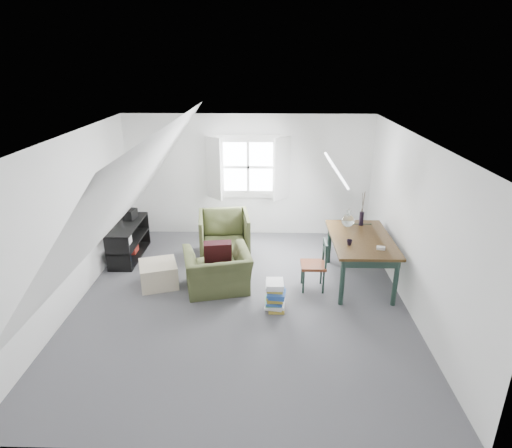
{
  "coord_description": "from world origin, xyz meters",
  "views": [
    {
      "loc": [
        0.38,
        -5.76,
        3.51
      ],
      "look_at": [
        0.21,
        0.6,
        1.03
      ],
      "focal_mm": 30.0,
      "sensor_mm": 36.0,
      "label": 1
    }
  ],
  "objects_px": {
    "magazine_stack": "(275,296)",
    "armchair_near": "(218,289)",
    "dining_chair_near": "(315,264)",
    "media_shelf": "(128,243)",
    "dining_chair_far": "(358,241)",
    "ottoman": "(159,274)",
    "armchair_far": "(225,256)",
    "dining_table": "(361,244)"
  },
  "relations": [
    {
      "from": "dining_chair_far",
      "to": "armchair_far",
      "type": "bearing_deg",
      "value": -17.96
    },
    {
      "from": "ottoman",
      "to": "magazine_stack",
      "type": "bearing_deg",
      "value": -19.69
    },
    {
      "from": "armchair_far",
      "to": "media_shelf",
      "type": "bearing_deg",
      "value": 175.8
    },
    {
      "from": "armchair_near",
      "to": "media_shelf",
      "type": "height_order",
      "value": "media_shelf"
    },
    {
      "from": "media_shelf",
      "to": "armchair_far",
      "type": "bearing_deg",
      "value": -0.99
    },
    {
      "from": "dining_table",
      "to": "magazine_stack",
      "type": "height_order",
      "value": "dining_table"
    },
    {
      "from": "dining_chair_near",
      "to": "media_shelf",
      "type": "height_order",
      "value": "dining_chair_near"
    },
    {
      "from": "armchair_near",
      "to": "dining_chair_far",
      "type": "bearing_deg",
      "value": -170.59
    },
    {
      "from": "dining_chair_far",
      "to": "dining_chair_near",
      "type": "height_order",
      "value": "dining_chair_near"
    },
    {
      "from": "armchair_far",
      "to": "magazine_stack",
      "type": "xyz_separation_m",
      "value": [
        0.93,
        -1.82,
        0.22
      ]
    },
    {
      "from": "armchair_near",
      "to": "dining_chair_far",
      "type": "relative_size",
      "value": 1.25
    },
    {
      "from": "magazine_stack",
      "to": "dining_chair_near",
      "type": "bearing_deg",
      "value": 44.39
    },
    {
      "from": "armchair_far",
      "to": "dining_table",
      "type": "bearing_deg",
      "value": -30.0
    },
    {
      "from": "dining_chair_far",
      "to": "dining_chair_near",
      "type": "xyz_separation_m",
      "value": [
        -0.88,
        -0.97,
        0.01
      ]
    },
    {
      "from": "ottoman",
      "to": "magazine_stack",
      "type": "height_order",
      "value": "magazine_stack"
    },
    {
      "from": "armchair_far",
      "to": "magazine_stack",
      "type": "relative_size",
      "value": 2.11
    },
    {
      "from": "dining_chair_far",
      "to": "media_shelf",
      "type": "height_order",
      "value": "dining_chair_far"
    },
    {
      "from": "ottoman",
      "to": "magazine_stack",
      "type": "xyz_separation_m",
      "value": [
        1.91,
        -0.68,
        0.03
      ]
    },
    {
      "from": "dining_chair_near",
      "to": "magazine_stack",
      "type": "xyz_separation_m",
      "value": [
        -0.64,
        -0.63,
        -0.21
      ]
    },
    {
      "from": "armchair_far",
      "to": "ottoman",
      "type": "relative_size",
      "value": 1.61
    },
    {
      "from": "dining_table",
      "to": "media_shelf",
      "type": "xyz_separation_m",
      "value": [
        -4.11,
        0.83,
        -0.4
      ]
    },
    {
      "from": "magazine_stack",
      "to": "dining_table",
      "type": "bearing_deg",
      "value": 32.0
    },
    {
      "from": "armchair_near",
      "to": "media_shelf",
      "type": "bearing_deg",
      "value": -46.65
    },
    {
      "from": "ottoman",
      "to": "dining_chair_far",
      "type": "relative_size",
      "value": 0.72
    },
    {
      "from": "dining_chair_far",
      "to": "magazine_stack",
      "type": "bearing_deg",
      "value": 33.53
    },
    {
      "from": "ottoman",
      "to": "dining_chair_far",
      "type": "bearing_deg",
      "value": 15.06
    },
    {
      "from": "armchair_far",
      "to": "media_shelf",
      "type": "distance_m",
      "value": 1.81
    },
    {
      "from": "armchair_far",
      "to": "dining_chair_near",
      "type": "xyz_separation_m",
      "value": [
        1.57,
        -1.19,
        0.43
      ]
    },
    {
      "from": "dining_table",
      "to": "media_shelf",
      "type": "height_order",
      "value": "dining_table"
    },
    {
      "from": "magazine_stack",
      "to": "armchair_near",
      "type": "bearing_deg",
      "value": 149.0
    },
    {
      "from": "armchair_near",
      "to": "armchair_far",
      "type": "relative_size",
      "value": 1.09
    },
    {
      "from": "armchair_near",
      "to": "dining_chair_near",
      "type": "distance_m",
      "value": 1.63
    },
    {
      "from": "ottoman",
      "to": "dining_table",
      "type": "relative_size",
      "value": 0.36
    },
    {
      "from": "armchair_far",
      "to": "armchair_near",
      "type": "bearing_deg",
      "value": -97.51
    },
    {
      "from": "armchair_near",
      "to": "dining_chair_near",
      "type": "relative_size",
      "value": 1.23
    },
    {
      "from": "ottoman",
      "to": "dining_table",
      "type": "bearing_deg",
      "value": 3.28
    },
    {
      "from": "armchair_far",
      "to": "dining_chair_far",
      "type": "xyz_separation_m",
      "value": [
        2.45,
        -0.21,
        0.42
      ]
    },
    {
      "from": "armchair_near",
      "to": "media_shelf",
      "type": "relative_size",
      "value": 0.79
    },
    {
      "from": "ottoman",
      "to": "magazine_stack",
      "type": "relative_size",
      "value": 1.31
    },
    {
      "from": "dining_chair_far",
      "to": "magazine_stack",
      "type": "xyz_separation_m",
      "value": [
        -1.52,
        -1.61,
        -0.2
      ]
    },
    {
      "from": "dining_chair_near",
      "to": "media_shelf",
      "type": "xyz_separation_m",
      "value": [
        -3.36,
        1.08,
        -0.13
      ]
    },
    {
      "from": "armchair_far",
      "to": "magazine_stack",
      "type": "height_order",
      "value": "magazine_stack"
    }
  ]
}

